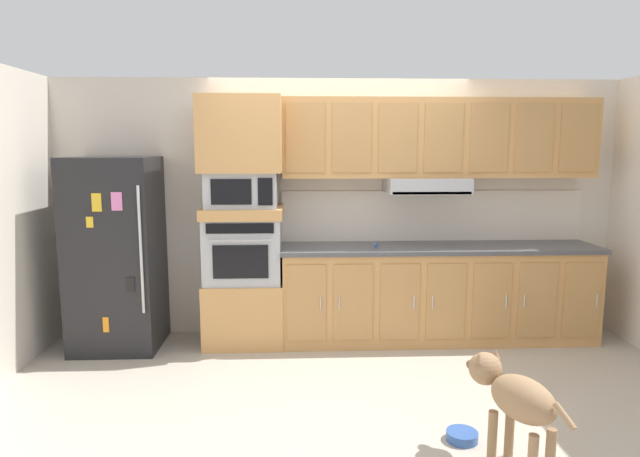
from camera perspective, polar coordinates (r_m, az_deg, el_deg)
name	(u,v)px	position (r m, az deg, el deg)	size (l,w,h in m)	color
ground_plane	(348,371)	(4.72, 2.92, -14.59)	(9.60, 9.60, 0.00)	#B2A899
back_kitchen_wall	(338,207)	(5.48, 1.94, 2.21)	(6.20, 0.12, 2.50)	beige
refrigerator	(116,254)	(5.36, -20.44, -2.47)	(0.76, 0.73, 1.76)	black
oven_base_cabinet	(245,311)	(5.33, -7.82, -8.50)	(0.74, 0.62, 0.60)	tan
built_in_oven	(244,249)	(5.18, -7.96, -2.14)	(0.70, 0.62, 0.60)	#A8AAAF
appliance_mid_shelf	(243,212)	(5.13, -8.04, 1.70)	(0.74, 0.62, 0.10)	tan
microwave	(242,190)	(5.11, -8.09, 4.04)	(0.64, 0.54, 0.32)	#A8AAAF
appliance_upper_cabinet	(241,135)	(5.10, -8.20, 9.65)	(0.74, 0.62, 0.68)	tan
lower_cabinet_run	(437,295)	(5.43, 12.12, -6.74)	(2.96, 0.63, 0.88)	tan
countertop_slab	(439,248)	(5.33, 12.26, -1.95)	(3.00, 0.64, 0.04)	#4C4C51
backsplash_panel	(432,216)	(5.57, 11.60, 1.31)	(3.00, 0.02, 0.50)	silver
upper_cabinet_with_hood	(438,141)	(5.36, 12.19, 8.87)	(2.96, 0.48, 0.88)	tan
screwdriver	(377,245)	(5.19, 5.95, -1.71)	(0.15, 0.14, 0.03)	blue
dog	(514,397)	(3.44, 19.52, -16.16)	(0.42, 0.75, 0.64)	#997551
dog_food_bowl	(462,436)	(3.82, 14.57, -20.15)	(0.20, 0.20, 0.06)	#3359A5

